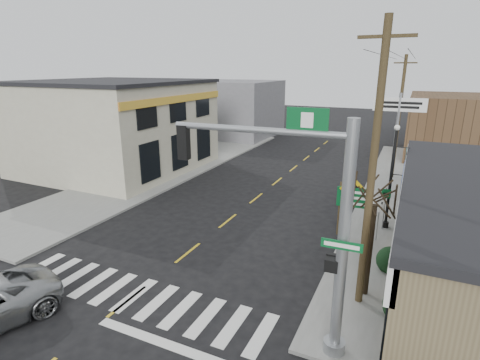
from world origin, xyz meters
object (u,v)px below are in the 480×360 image
at_px(utility_pole_far, 399,117).
at_px(dance_center_sign, 398,119).
at_px(bare_tree, 376,187).
at_px(guide_sign, 353,203).
at_px(traffic_signal_pole, 314,214).
at_px(lamp_post, 393,170).
at_px(utility_pole_near, 372,169).
at_px(fire_hydrant, 397,242).

bearing_deg(utility_pole_far, dance_center_sign, -84.15).
bearing_deg(bare_tree, utility_pole_far, 90.47).
relative_size(guide_sign, bare_tree, 0.52).
height_order(traffic_signal_pole, guide_sign, traffic_signal_pole).
relative_size(traffic_signal_pole, dance_center_sign, 1.08).
height_order(guide_sign, lamp_post, lamp_post).
bearing_deg(utility_pole_near, traffic_signal_pole, -107.78).
xyz_separation_m(bare_tree, utility_pole_far, (-0.13, 16.45, 0.42)).
xyz_separation_m(lamp_post, utility_pole_far, (-0.38, 9.93, 1.41)).
bearing_deg(utility_pole_near, utility_pole_far, 93.88).
distance_m(traffic_signal_pole, utility_pole_near, 3.12).
xyz_separation_m(fire_hydrant, lamp_post, (-0.62, 2.54, 2.64)).
bearing_deg(traffic_signal_pole, lamp_post, 79.21).
relative_size(dance_center_sign, utility_pole_near, 0.69).
distance_m(fire_hydrant, bare_tree, 5.45).
bearing_deg(dance_center_sign, bare_tree, -91.16).
bearing_deg(dance_center_sign, utility_pole_far, 90.20).
distance_m(lamp_post, utility_pole_near, 7.29).
bearing_deg(utility_pole_far, traffic_signal_pole, -88.84).
distance_m(lamp_post, utility_pole_far, 10.04).
bearing_deg(bare_tree, traffic_signal_pole, -110.37).
bearing_deg(fire_hydrant, traffic_signal_pole, -106.10).
height_order(fire_hydrant, utility_pole_near, utility_pole_near).
distance_m(utility_pole_near, utility_pole_far, 17.01).
distance_m(fire_hydrant, lamp_post, 3.72).
relative_size(fire_hydrant, utility_pole_far, 0.09).
bearing_deg(bare_tree, dance_center_sign, 90.09).
xyz_separation_m(lamp_post, utility_pole_near, (-0.38, -7.07, 1.73)).
relative_size(lamp_post, dance_center_sign, 0.82).
distance_m(guide_sign, fire_hydrant, 2.57).
height_order(lamp_post, dance_center_sign, dance_center_sign).
height_order(lamp_post, utility_pole_far, utility_pole_far).
height_order(guide_sign, fire_hydrant, guide_sign).
bearing_deg(traffic_signal_pole, utility_pole_far, 84.61).
xyz_separation_m(guide_sign, bare_tree, (1.25, -4.57, 2.29)).
distance_m(guide_sign, utility_pole_far, 12.23).
distance_m(fire_hydrant, utility_pole_far, 13.15).
xyz_separation_m(traffic_signal_pole, dance_center_sign, (1.24, 15.32, 0.73)).
xyz_separation_m(fire_hydrant, dance_center_sign, (-0.89, 7.97, 4.43)).
distance_m(lamp_post, bare_tree, 6.60).
distance_m(lamp_post, dance_center_sign, 5.72).
xyz_separation_m(traffic_signal_pole, guide_sign, (0.01, 7.96, -2.36)).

